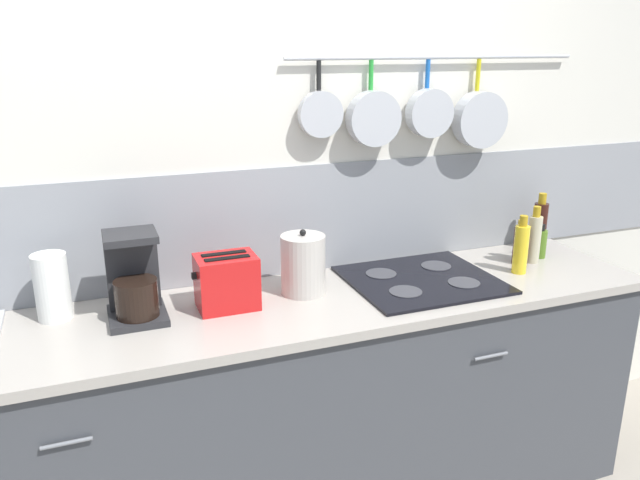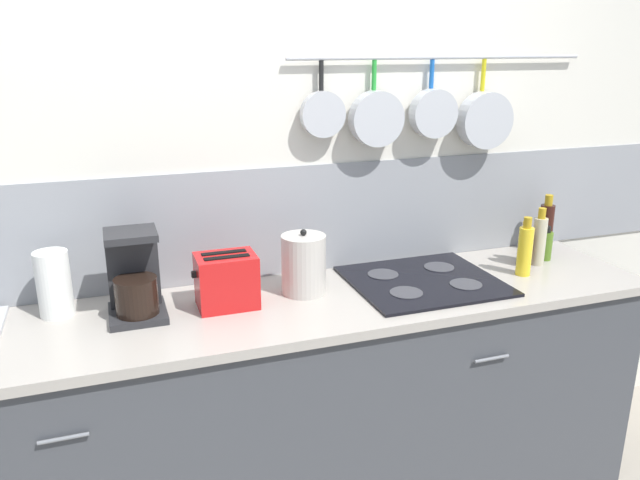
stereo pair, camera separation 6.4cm
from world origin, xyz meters
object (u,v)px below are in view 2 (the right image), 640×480
object	(u,v)px
toaster	(227,281)
bottle_cooking_wine	(546,227)
bottle_dish_soap	(525,250)
bottle_vinegar	(539,240)
bottle_sesame_oil	(545,245)
bottle_hot_sauce	(524,246)
coffee_maker	(135,280)
paper_towel_roll	(54,284)
kettle	(304,264)

from	to	relation	value
toaster	bottle_cooking_wine	world-z (taller)	bottle_cooking_wine
bottle_dish_soap	bottle_cooking_wine	bearing A→B (deg)	38.82
bottle_vinegar	bottle_sesame_oil	size ratio (longest dim) A/B	1.65
toaster	bottle_vinegar	distance (m)	1.32
bottle_dish_soap	bottle_sesame_oil	world-z (taller)	bottle_dish_soap
bottle_vinegar	bottle_cooking_wine	bearing A→B (deg)	43.94
bottle_vinegar	bottle_cooking_wine	world-z (taller)	bottle_cooking_wine
bottle_hot_sauce	bottle_cooking_wine	world-z (taller)	bottle_cooking_wine
coffee_maker	bottle_dish_soap	bearing A→B (deg)	-4.58
paper_towel_roll	bottle_sesame_oil	world-z (taller)	paper_towel_roll
bottle_hot_sauce	bottle_cooking_wine	size ratio (longest dim) A/B	0.74
bottle_hot_sauce	bottle_cooking_wine	bearing A→B (deg)	31.95
bottle_hot_sauce	bottle_vinegar	distance (m)	0.07
bottle_vinegar	kettle	bearing A→B (deg)	178.42
bottle_vinegar	paper_towel_roll	bearing A→B (deg)	176.57
paper_towel_roll	bottle_sesame_oil	bearing A→B (deg)	-2.09
paper_towel_roll	bottle_vinegar	size ratio (longest dim) A/B	0.94
bottle_sesame_oil	bottle_cooking_wine	distance (m)	0.13
bottle_sesame_oil	bottle_vinegar	bearing A→B (deg)	-148.98
bottle_dish_soap	bottle_cooking_wine	distance (m)	0.36
toaster	paper_towel_roll	bearing A→B (deg)	168.37
paper_towel_roll	bottle_vinegar	xyz separation A→B (m)	(1.89, -0.11, -0.01)
bottle_cooking_wine	bottle_sesame_oil	bearing A→B (deg)	-127.32
kettle	bottle_dish_soap	bearing A→B (deg)	-7.31
paper_towel_roll	kettle	world-z (taller)	kettle
coffee_maker	kettle	bearing A→B (deg)	-0.50
paper_towel_roll	bottle_vinegar	bearing A→B (deg)	-3.43
toaster	bottle_cooking_wine	distance (m)	1.47
paper_towel_roll	bottle_dish_soap	world-z (taller)	bottle_dish_soap
bottle_hot_sauce	bottle_sesame_oil	size ratio (longest dim) A/B	1.28
paper_towel_roll	bottle_sesame_oil	size ratio (longest dim) A/B	1.54
paper_towel_roll	bottle_cooking_wine	xyz separation A→B (m)	(2.03, 0.02, -0.00)
bottle_dish_soap	bottle_hot_sauce	bearing A→B (deg)	53.67
coffee_maker	kettle	world-z (taller)	coffee_maker
coffee_maker	bottle_cooking_wine	world-z (taller)	coffee_maker
bottle_hot_sauce	bottle_vinegar	xyz separation A→B (m)	(0.07, -0.01, 0.02)
kettle	bottle_vinegar	xyz separation A→B (m)	(1.03, -0.03, -0.00)
bottle_vinegar	bottle_sesame_oil	xyz separation A→B (m)	(0.07, 0.04, -0.04)
bottle_sesame_oil	bottle_cooking_wine	bearing A→B (deg)	52.68
toaster	bottle_hot_sauce	size ratio (longest dim) A/B	1.18
coffee_maker	toaster	distance (m)	0.31
kettle	bottle_hot_sauce	distance (m)	0.96
paper_towel_roll	coffee_maker	bearing A→B (deg)	-17.03
kettle	bottle_cooking_wine	xyz separation A→B (m)	(1.17, 0.11, 0.00)
coffee_maker	bottle_vinegar	size ratio (longest dim) A/B	1.22
bottle_dish_soap	bottle_vinegar	size ratio (longest dim) A/B	0.98
coffee_maker	kettle	size ratio (longest dim) A/B	1.21
kettle	bottle_cooking_wine	world-z (taller)	bottle_cooking_wine
toaster	coffee_maker	bearing A→B (deg)	173.11
kettle	bottle_sesame_oil	world-z (taller)	kettle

